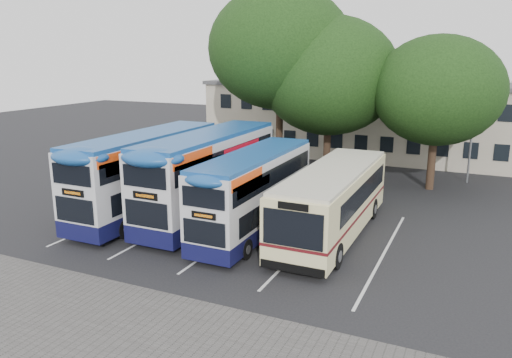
{
  "coord_description": "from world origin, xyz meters",
  "views": [
    {
      "loc": [
        6.62,
        -15.72,
        8.42
      ],
      "look_at": [
        -2.87,
        5.0,
        2.73
      ],
      "focal_mm": 35.0,
      "sensor_mm": 36.0,
      "label": 1
    }
  ],
  "objects_px": {
    "tree_left": "(280,48)",
    "tree_mid": "(329,76)",
    "tree_right": "(438,91)",
    "bus_dd_mid": "(210,172)",
    "bus_dd_right": "(255,189)",
    "lamp_post": "(475,107)",
    "bus_single": "(334,197)",
    "bus_dd_left": "(148,170)"
  },
  "relations": [
    {
      "from": "tree_left",
      "to": "tree_mid",
      "type": "bearing_deg",
      "value": 7.53
    },
    {
      "from": "bus_dd_right",
      "to": "lamp_post",
      "type": "bearing_deg",
      "value": 58.75
    },
    {
      "from": "lamp_post",
      "to": "tree_right",
      "type": "height_order",
      "value": "tree_right"
    },
    {
      "from": "tree_mid",
      "to": "bus_dd_mid",
      "type": "distance_m",
      "value": 12.72
    },
    {
      "from": "tree_left",
      "to": "tree_mid",
      "type": "height_order",
      "value": "tree_left"
    },
    {
      "from": "tree_right",
      "to": "bus_single",
      "type": "distance_m",
      "value": 12.09
    },
    {
      "from": "lamp_post",
      "to": "bus_single",
      "type": "relative_size",
      "value": 0.83
    },
    {
      "from": "tree_mid",
      "to": "bus_dd_right",
      "type": "relative_size",
      "value": 1.16
    },
    {
      "from": "bus_dd_left",
      "to": "bus_dd_mid",
      "type": "relative_size",
      "value": 0.98
    },
    {
      "from": "tree_right",
      "to": "lamp_post",
      "type": "bearing_deg",
      "value": 52.08
    },
    {
      "from": "tree_right",
      "to": "bus_dd_mid",
      "type": "bearing_deg",
      "value": -132.22
    },
    {
      "from": "lamp_post",
      "to": "tree_left",
      "type": "bearing_deg",
      "value": -168.2
    },
    {
      "from": "tree_mid",
      "to": "bus_dd_right",
      "type": "distance_m",
      "value": 13.54
    },
    {
      "from": "bus_dd_mid",
      "to": "bus_dd_right",
      "type": "distance_m",
      "value": 3.31
    },
    {
      "from": "bus_dd_left",
      "to": "bus_single",
      "type": "bearing_deg",
      "value": 6.4
    },
    {
      "from": "tree_left",
      "to": "bus_dd_right",
      "type": "xyz_separation_m",
      "value": [
        3.67,
        -12.19,
        -6.68
      ]
    },
    {
      "from": "bus_dd_mid",
      "to": "bus_single",
      "type": "xyz_separation_m",
      "value": [
        6.62,
        0.23,
        -0.64
      ]
    },
    {
      "from": "bus_dd_mid",
      "to": "bus_single",
      "type": "relative_size",
      "value": 0.99
    },
    {
      "from": "lamp_post",
      "to": "bus_dd_right",
      "type": "height_order",
      "value": "lamp_post"
    },
    {
      "from": "tree_left",
      "to": "bus_dd_mid",
      "type": "distance_m",
      "value": 12.78
    },
    {
      "from": "lamp_post",
      "to": "bus_dd_left",
      "type": "relative_size",
      "value": 0.85
    },
    {
      "from": "tree_mid",
      "to": "tree_right",
      "type": "bearing_deg",
      "value": -4.49
    },
    {
      "from": "bus_dd_left",
      "to": "bus_dd_right",
      "type": "distance_m",
      "value": 6.4
    },
    {
      "from": "bus_single",
      "to": "bus_dd_left",
      "type": "bearing_deg",
      "value": -173.6
    },
    {
      "from": "bus_dd_mid",
      "to": "bus_dd_left",
      "type": "bearing_deg",
      "value": -164.97
    },
    {
      "from": "bus_dd_right",
      "to": "tree_right",
      "type": "bearing_deg",
      "value": 60.42
    },
    {
      "from": "tree_mid",
      "to": "tree_right",
      "type": "height_order",
      "value": "tree_mid"
    },
    {
      "from": "tree_mid",
      "to": "bus_single",
      "type": "relative_size",
      "value": 1.01
    },
    {
      "from": "lamp_post",
      "to": "tree_mid",
      "type": "distance_m",
      "value": 9.68
    },
    {
      "from": "lamp_post",
      "to": "tree_right",
      "type": "distance_m",
      "value": 3.68
    },
    {
      "from": "bus_dd_mid",
      "to": "bus_single",
      "type": "distance_m",
      "value": 6.65
    },
    {
      "from": "tree_right",
      "to": "tree_mid",
      "type": "bearing_deg",
      "value": 175.51
    },
    {
      "from": "lamp_post",
      "to": "tree_left",
      "type": "height_order",
      "value": "tree_left"
    },
    {
      "from": "bus_dd_left",
      "to": "bus_dd_right",
      "type": "relative_size",
      "value": 1.12
    },
    {
      "from": "tree_left",
      "to": "bus_dd_right",
      "type": "distance_m",
      "value": 14.37
    },
    {
      "from": "tree_left",
      "to": "bus_dd_mid",
      "type": "xyz_separation_m",
      "value": [
        0.57,
        -11.07,
        -6.36
      ]
    },
    {
      "from": "bus_dd_mid",
      "to": "bus_single",
      "type": "height_order",
      "value": "bus_dd_mid"
    },
    {
      "from": "bus_dd_mid",
      "to": "bus_dd_right",
      "type": "xyz_separation_m",
      "value": [
        3.1,
        -1.11,
        -0.31
      ]
    },
    {
      "from": "tree_left",
      "to": "bus_dd_left",
      "type": "height_order",
      "value": "tree_left"
    },
    {
      "from": "bus_dd_right",
      "to": "bus_single",
      "type": "height_order",
      "value": "bus_dd_right"
    },
    {
      "from": "bus_dd_mid",
      "to": "lamp_post",
      "type": "bearing_deg",
      "value": 48.6
    },
    {
      "from": "bus_dd_right",
      "to": "bus_dd_left",
      "type": "bearing_deg",
      "value": 177.96
    }
  ]
}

